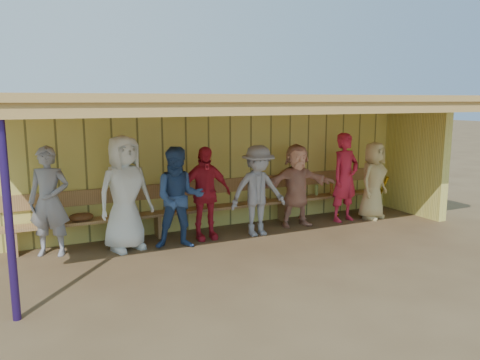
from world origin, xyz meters
name	(u,v)px	position (x,y,z in m)	size (l,w,h in m)	color
ground	(249,243)	(0.00, 0.00, 0.00)	(90.00, 90.00, 0.00)	brown
player_a	(49,201)	(-3.07, 0.81, 0.87)	(0.63, 0.41, 1.73)	gray
player_b	(125,193)	(-1.95, 0.59, 0.94)	(0.92, 0.60, 1.88)	white
player_c	(179,198)	(-1.13, 0.31, 0.84)	(0.82, 0.64, 1.68)	#2F4B81
player_d	(204,193)	(-0.58, 0.59, 0.82)	(0.96, 0.40, 1.64)	red
player_e	(258,191)	(0.38, 0.40, 0.82)	(1.06, 0.61, 1.64)	#939199
player_f	(297,185)	(1.35, 0.65, 0.80)	(1.49, 0.47, 1.60)	#E19A7E
player_g	(345,177)	(2.44, 0.55, 0.89)	(0.65, 0.43, 1.78)	red
player_h	(373,181)	(3.07, 0.45, 0.79)	(0.78, 0.51, 1.59)	#D1B776
dugout_structure	(251,141)	(0.39, 0.69, 1.69)	(8.80, 3.20, 2.50)	#E5D661
bench	(223,201)	(0.00, 1.12, 0.53)	(7.60, 0.34, 0.93)	#B1824C
dugout_equipment	(197,207)	(-0.56, 0.99, 0.49)	(6.51, 0.62, 0.80)	gold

